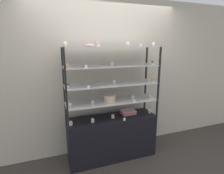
# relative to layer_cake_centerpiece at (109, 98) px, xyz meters

# --- Properties ---
(ground_plane) EXTENTS (20.00, 20.00, 0.00)m
(ground_plane) POSITION_rel_layer_cake_centerpiece_xyz_m (0.05, 0.02, -1.04)
(ground_plane) COLOR #38332D
(back_wall) EXTENTS (8.00, 0.05, 2.60)m
(back_wall) POSITION_rel_layer_cake_centerpiece_xyz_m (0.05, 0.37, 0.26)
(back_wall) COLOR beige
(back_wall) RESTS_ON ground_plane
(display_base) EXTENTS (1.43, 0.42, 0.71)m
(display_base) POSITION_rel_layer_cake_centerpiece_xyz_m (0.05, 0.02, -0.69)
(display_base) COLOR black
(display_base) RESTS_ON ground_plane
(display_riser_lower) EXTENTS (1.43, 0.42, 0.28)m
(display_riser_lower) POSITION_rel_layer_cake_centerpiece_xyz_m (0.05, 0.02, -0.07)
(display_riser_lower) COLOR black
(display_riser_lower) RESTS_ON display_base
(display_riser_middle) EXTENTS (1.43, 0.42, 0.28)m
(display_riser_middle) POSITION_rel_layer_cake_centerpiece_xyz_m (0.05, 0.02, 0.21)
(display_riser_middle) COLOR black
(display_riser_middle) RESTS_ON display_riser_lower
(display_riser_upper) EXTENTS (1.43, 0.42, 0.28)m
(display_riser_upper) POSITION_rel_layer_cake_centerpiece_xyz_m (0.05, 0.02, 0.48)
(display_riser_upper) COLOR black
(display_riser_upper) RESTS_ON display_riser_middle
(display_riser_top) EXTENTS (1.43, 0.42, 0.28)m
(display_riser_top) POSITION_rel_layer_cake_centerpiece_xyz_m (0.05, 0.02, 0.76)
(display_riser_top) COLOR black
(display_riser_top) RESTS_ON display_riser_upper
(layer_cake_centerpiece) EXTENTS (0.19, 0.19, 0.10)m
(layer_cake_centerpiece) POSITION_rel_layer_cake_centerpiece_xyz_m (0.00, 0.00, 0.00)
(layer_cake_centerpiece) COLOR #DBBC84
(layer_cake_centerpiece) RESTS_ON display_riser_lower
(sheet_cake_frosted) EXTENTS (0.24, 0.18, 0.06)m
(sheet_cake_frosted) POSITION_rel_layer_cake_centerpiece_xyz_m (0.35, 0.06, -0.30)
(sheet_cake_frosted) COLOR #C66660
(sheet_cake_frosted) RESTS_ON display_base
(cupcake_0) EXTENTS (0.05, 0.05, 0.07)m
(cupcake_0) POSITION_rel_layer_cake_centerpiece_xyz_m (-0.61, -0.05, -0.30)
(cupcake_0) COLOR white
(cupcake_0) RESTS_ON display_base
(cupcake_1) EXTENTS (0.05, 0.05, 0.07)m
(cupcake_1) POSITION_rel_layer_cake_centerpiece_xyz_m (-0.29, -0.06, -0.30)
(cupcake_1) COLOR white
(cupcake_1) RESTS_ON display_base
(cupcake_2) EXTENTS (0.05, 0.05, 0.07)m
(cupcake_2) POSITION_rel_layer_cake_centerpiece_xyz_m (0.05, -0.02, -0.30)
(cupcake_2) COLOR beige
(cupcake_2) RESTS_ON display_base
(cupcake_3) EXTENTS (0.05, 0.05, 0.07)m
(cupcake_3) POSITION_rel_layer_cake_centerpiece_xyz_m (0.71, -0.02, -0.30)
(cupcake_3) COLOR beige
(cupcake_3) RESTS_ON display_base
(price_tag_0) EXTENTS (0.04, 0.00, 0.04)m
(price_tag_0) POSITION_rel_layer_cake_centerpiece_xyz_m (0.18, -0.17, -0.31)
(price_tag_0) COLOR white
(price_tag_0) RESTS_ON display_base
(cupcake_4) EXTENTS (0.05, 0.05, 0.06)m
(cupcake_4) POSITION_rel_layer_cake_centerpiece_xyz_m (-0.60, -0.06, -0.02)
(cupcake_4) COLOR #CCB28C
(cupcake_4) RESTS_ON display_riser_lower
(cupcake_5) EXTENTS (0.05, 0.05, 0.06)m
(cupcake_5) POSITION_rel_layer_cake_centerpiece_xyz_m (-0.27, -0.04, -0.02)
(cupcake_5) COLOR #CCB28C
(cupcake_5) RESTS_ON display_riser_lower
(cupcake_6) EXTENTS (0.05, 0.05, 0.06)m
(cupcake_6) POSITION_rel_layer_cake_centerpiece_xyz_m (0.39, -0.01, -0.02)
(cupcake_6) COLOR white
(cupcake_6) RESTS_ON display_riser_lower
(cupcake_7) EXTENTS (0.05, 0.05, 0.06)m
(cupcake_7) POSITION_rel_layer_cake_centerpiece_xyz_m (0.70, -0.02, -0.02)
(cupcake_7) COLOR #CCB28C
(cupcake_7) RESTS_ON display_riser_lower
(price_tag_1) EXTENTS (0.04, 0.00, 0.04)m
(price_tag_1) POSITION_rel_layer_cake_centerpiece_xyz_m (0.35, -0.17, -0.03)
(price_tag_1) COLOR white
(price_tag_1) RESTS_ON display_riser_lower
(cupcake_8) EXTENTS (0.05, 0.05, 0.07)m
(cupcake_8) POSITION_rel_layer_cake_centerpiece_xyz_m (-0.62, -0.01, 0.26)
(cupcake_8) COLOR white
(cupcake_8) RESTS_ON display_riser_middle
(cupcake_9) EXTENTS (0.05, 0.05, 0.07)m
(cupcake_9) POSITION_rel_layer_cake_centerpiece_xyz_m (0.06, -0.04, 0.26)
(cupcake_9) COLOR #CCB28C
(cupcake_9) RESTS_ON display_riser_middle
(cupcake_10) EXTENTS (0.05, 0.05, 0.07)m
(cupcake_10) POSITION_rel_layer_cake_centerpiece_xyz_m (0.70, -0.08, 0.26)
(cupcake_10) COLOR #CCB28C
(cupcake_10) RESTS_ON display_riser_middle
(price_tag_2) EXTENTS (0.04, 0.00, 0.04)m
(price_tag_2) POSITION_rel_layer_cake_centerpiece_xyz_m (-0.35, -0.17, 0.25)
(price_tag_2) COLOR white
(price_tag_2) RESTS_ON display_riser_middle
(cupcake_11) EXTENTS (0.05, 0.05, 0.06)m
(cupcake_11) POSITION_rel_layer_cake_centerpiece_xyz_m (-0.61, -0.09, 0.53)
(cupcake_11) COLOR #CCB28C
(cupcake_11) RESTS_ON display_riser_upper
(cupcake_12) EXTENTS (0.05, 0.05, 0.06)m
(cupcake_12) POSITION_rel_layer_cake_centerpiece_xyz_m (0.04, -0.01, 0.53)
(cupcake_12) COLOR #CCB28C
(cupcake_12) RESTS_ON display_riser_upper
(cupcake_13) EXTENTS (0.05, 0.05, 0.06)m
(cupcake_13) POSITION_rel_layer_cake_centerpiece_xyz_m (0.70, -0.05, 0.53)
(cupcake_13) COLOR beige
(cupcake_13) RESTS_ON display_riser_upper
(price_tag_3) EXTENTS (0.04, 0.00, 0.04)m
(price_tag_3) POSITION_rel_layer_cake_centerpiece_xyz_m (-0.38, -0.17, 0.52)
(price_tag_3) COLOR white
(price_tag_3) RESTS_ON display_riser_upper
(cupcake_14) EXTENTS (0.05, 0.05, 0.06)m
(cupcake_14) POSITION_rel_layer_cake_centerpiece_xyz_m (-0.62, -0.07, 0.81)
(cupcake_14) COLOR #CCB28C
(cupcake_14) RESTS_ON display_riser_top
(cupcake_15) EXTENTS (0.05, 0.05, 0.06)m
(cupcake_15) POSITION_rel_layer_cake_centerpiece_xyz_m (-0.16, -0.02, 0.81)
(cupcake_15) COLOR white
(cupcake_15) RESTS_ON display_riser_top
(cupcake_16) EXTENTS (0.05, 0.05, 0.06)m
(cupcake_16) POSITION_rel_layer_cake_centerpiece_xyz_m (0.28, -0.04, 0.81)
(cupcake_16) COLOR #CCB28C
(cupcake_16) RESTS_ON display_riser_top
(cupcake_17) EXTENTS (0.05, 0.05, 0.06)m
(cupcake_17) POSITION_rel_layer_cake_centerpiece_xyz_m (0.70, -0.06, 0.81)
(cupcake_17) COLOR #CCB28C
(cupcake_17) RESTS_ON display_riser_top
(price_tag_4) EXTENTS (0.04, 0.00, 0.04)m
(price_tag_4) POSITION_rel_layer_cake_centerpiece_xyz_m (0.42, -0.17, 0.80)
(price_tag_4) COLOR white
(price_tag_4) RESTS_ON display_riser_top
(donut_glazed) EXTENTS (0.12, 0.12, 0.04)m
(donut_glazed) POSITION_rel_layer_cake_centerpiece_xyz_m (-0.27, 0.02, 0.80)
(donut_glazed) COLOR #EFB2BC
(donut_glazed) RESTS_ON display_riser_top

